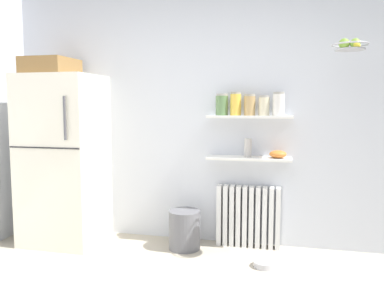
{
  "coord_description": "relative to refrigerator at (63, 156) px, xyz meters",
  "views": [
    {
      "loc": [
        0.6,
        -1.81,
        1.41
      ],
      "look_at": [
        -0.18,
        1.6,
        1.05
      ],
      "focal_mm": 35.69,
      "sensor_mm": 36.0,
      "label": 1
    }
  ],
  "objects": [
    {
      "name": "storage_jar_0",
      "position": [
        1.6,
        0.22,
        0.52
      ],
      "size": [
        0.12,
        0.12,
        0.21
      ],
      "color": "#5B7F4C",
      "rests_on": "wall_shelf_upper"
    },
    {
      "name": "pet_food_bowl",
      "position": [
        2.05,
        -0.21,
        -0.87
      ],
      "size": [
        0.19,
        0.19,
        0.05
      ],
      "primitive_type": "cylinder",
      "color": "#B7B7BC",
      "rests_on": "ground_plane"
    },
    {
      "name": "shelf_bowl",
      "position": [
        2.14,
        0.22,
        0.05
      ],
      "size": [
        0.16,
        0.16,
        0.07
      ],
      "primitive_type": "ellipsoid",
      "color": "orange",
      "rests_on": "wall_shelf_lower"
    },
    {
      "name": "storage_jar_4",
      "position": [
        2.14,
        0.22,
        0.53
      ],
      "size": [
        0.11,
        0.11,
        0.22
      ],
      "color": "silver",
      "rests_on": "wall_shelf_upper"
    },
    {
      "name": "wall_shelf_upper",
      "position": [
        1.87,
        0.22,
        0.4
      ],
      "size": [
        0.81,
        0.22,
        0.02
      ],
      "primitive_type": "cube",
      "color": "white"
    },
    {
      "name": "vase",
      "position": [
        1.86,
        0.22,
        0.1
      ],
      "size": [
        0.07,
        0.07,
        0.18
      ],
      "primitive_type": "cylinder",
      "color": "#B2ADA8",
      "rests_on": "wall_shelf_lower"
    },
    {
      "name": "storage_jar_1",
      "position": [
        1.73,
        0.22,
        0.53
      ],
      "size": [
        0.1,
        0.1,
        0.23
      ],
      "color": "yellow",
      "rests_on": "wall_shelf_upper"
    },
    {
      "name": "storage_jar_3",
      "position": [
        2.0,
        0.22,
        0.51
      ],
      "size": [
        0.1,
        0.1,
        0.19
      ],
      "color": "beige",
      "rests_on": "wall_shelf_upper"
    },
    {
      "name": "radiator",
      "position": [
        1.87,
        0.25,
        -0.59
      ],
      "size": [
        0.62,
        0.12,
        0.61
      ],
      "color": "white",
      "rests_on": "ground_plane"
    },
    {
      "name": "wall_shelf_lower",
      "position": [
        1.87,
        0.22,
        0.0
      ],
      "size": [
        0.81,
        0.22,
        0.02
      ],
      "primitive_type": "cube",
      "color": "white"
    },
    {
      "name": "hanging_fruit_basket",
      "position": [
        2.7,
        -0.12,
        1.0
      ],
      "size": [
        0.29,
        0.29,
        0.1
      ],
      "color": "#B2B2B7"
    },
    {
      "name": "storage_jar_2",
      "position": [
        1.87,
        0.22,
        0.52
      ],
      "size": [
        0.11,
        0.11,
        0.2
      ],
      "color": "tan",
      "rests_on": "wall_shelf_upper"
    },
    {
      "name": "refrigerator",
      "position": [
        0.0,
        0.0,
        0.0
      ],
      "size": [
        0.74,
        0.7,
        1.88
      ],
      "color": "silver",
      "rests_on": "ground_plane"
    },
    {
      "name": "back_wall",
      "position": [
        1.55,
        0.38,
        0.41
      ],
      "size": [
        7.04,
        0.1,
        2.6
      ],
      "primitive_type": "cube",
      "color": "silver",
      "rests_on": "ground_plane"
    },
    {
      "name": "trash_bin",
      "position": [
        1.26,
        0.05,
        -0.7
      ],
      "size": [
        0.31,
        0.31,
        0.38
      ],
      "primitive_type": "cylinder",
      "color": "slate",
      "rests_on": "ground_plane"
    }
  ]
}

